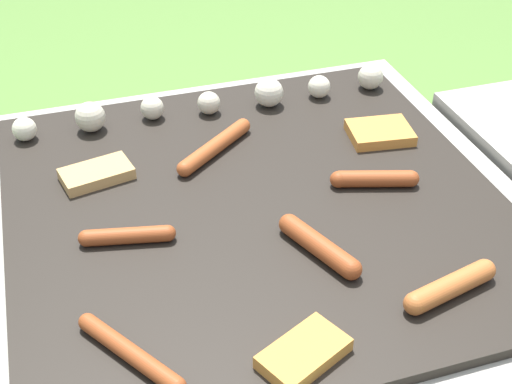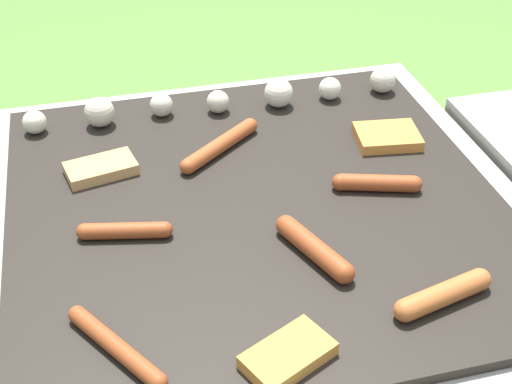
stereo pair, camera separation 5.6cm
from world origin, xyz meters
TOP-DOWN VIEW (x-y plane):
  - ground_plane at (0.00, 0.00)m, footprint 14.00×14.00m
  - grill at (0.00, 0.00)m, footprint 0.90×0.90m
  - sausage_front_left at (0.19, -0.29)m, footprint 0.16×0.06m
  - sausage_back_right at (-0.22, -0.04)m, footprint 0.14×0.05m
  - sausage_back_center at (0.05, -0.15)m, footprint 0.08×0.15m
  - sausage_back_left at (-0.03, 0.16)m, footprint 0.16×0.13m
  - sausage_mid_left at (0.20, -0.02)m, footprint 0.15×0.06m
  - sausage_front_center at (-0.25, -0.27)m, footprint 0.11×0.16m
  - bread_slice_right at (-0.04, -0.33)m, footprint 0.13×0.11m
  - bread_slice_center at (0.28, 0.12)m, footprint 0.12×0.10m
  - bread_slice_left at (-0.24, 0.14)m, footprint 0.13×0.09m
  - mushroom_row at (0.01, 0.31)m, footprint 0.74×0.07m

SIDE VIEW (x-z plane):
  - ground_plane at x=0.00m, z-range 0.00..0.00m
  - grill at x=0.00m, z-range 0.00..0.45m
  - bread_slice_right at x=-0.04m, z-range 0.46..0.48m
  - bread_slice_center at x=0.28m, z-range 0.46..0.48m
  - bread_slice_left at x=-0.24m, z-range 0.46..0.48m
  - sausage_front_center at x=-0.25m, z-range 0.46..0.48m
  - sausage_back_right at x=-0.22m, z-range 0.46..0.48m
  - sausage_back_left at x=-0.03m, z-range 0.46..0.48m
  - sausage_mid_left at x=0.20m, z-range 0.46..0.48m
  - sausage_back_center at x=0.05m, z-range 0.46..0.49m
  - sausage_front_left at x=0.19m, z-range 0.46..0.49m
  - mushroom_row at x=0.01m, z-range 0.45..0.51m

